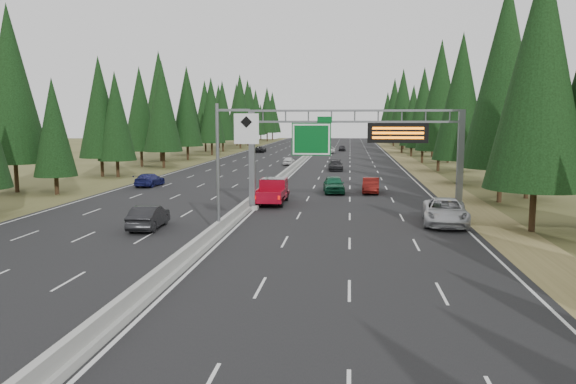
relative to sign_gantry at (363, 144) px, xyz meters
name	(u,v)px	position (x,y,z in m)	size (l,w,h in m)	color
road	(299,165)	(-8.92, 45.12, -5.23)	(32.00, 260.00, 0.08)	black
shoulder_right	(414,166)	(8.88, 45.12, -5.24)	(3.60, 260.00, 0.06)	olive
shoulder_left	(190,164)	(-26.72, 45.12, -5.24)	(3.60, 260.00, 0.06)	#474821
median_barrier	(299,162)	(-8.92, 45.12, -4.85)	(0.70, 260.00, 0.85)	gray
sign_gantry	(363,144)	(0.00, 0.00, 0.00)	(16.75, 0.98, 7.80)	slate
hov_sign_pole	(227,160)	(-8.33, -9.92, -0.54)	(2.80, 0.50, 8.00)	slate
tree_row_right	(458,102)	(13.01, 32.94, 4.19)	(11.88, 242.97, 18.85)	black
tree_row_left	(158,104)	(-31.00, 42.93, 4.27)	(12.09, 243.15, 18.78)	black
silver_minivan	(445,212)	(5.50, -4.74, -4.32)	(2.88, 6.25, 1.74)	silver
red_pickup	(273,190)	(-7.42, 3.77, -4.04)	(2.27, 6.34, 2.07)	black
car_ahead_green	(334,184)	(-2.47, 11.01, -4.37)	(1.94, 4.82, 1.64)	#145939
car_ahead_dkred	(371,185)	(1.10, 11.27, -4.45)	(1.56, 4.46, 1.47)	#63110E
car_ahead_dkgrey	(336,165)	(-2.91, 35.22, -4.49)	(1.96, 4.82, 1.40)	black
car_ahead_white	(329,150)	(-5.30, 76.06, -4.47)	(2.38, 5.17, 1.44)	silver
car_ahead_far	(342,148)	(-2.72, 85.09, -4.52)	(1.57, 3.90, 1.33)	black
car_onc_near	(149,217)	(-13.90, -8.43, -4.42)	(1.62, 4.64, 1.53)	black
car_onc_blue	(149,180)	(-22.17, 14.35, -4.50)	(1.93, 4.75, 1.38)	navy
car_onc_white	(289,161)	(-10.42, 44.06, -4.54)	(1.54, 3.83, 1.31)	silver
car_onc_far	(260,149)	(-20.37, 77.50, -4.51)	(2.25, 4.88, 1.35)	black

